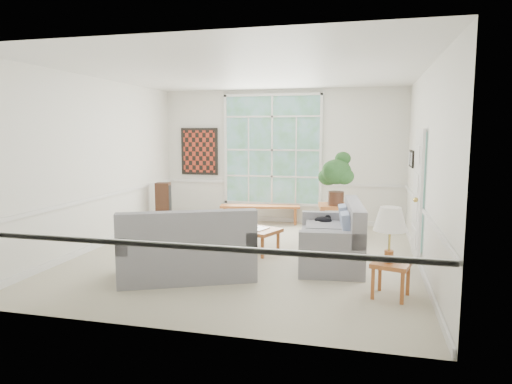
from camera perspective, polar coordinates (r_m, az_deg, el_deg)
floor at (r=7.72m, az=-1.09°, el=-7.96°), size 5.50×6.00×0.01m
ceiling at (r=7.50m, az=-1.14°, el=14.77°), size 5.50×6.00×0.02m
wall_back at (r=10.38m, az=3.16°, el=4.44°), size 5.50×0.02×3.00m
wall_front at (r=4.64m, az=-10.68°, el=0.56°), size 5.50×0.02×3.00m
wall_left at (r=8.58m, az=-19.18°, el=3.40°), size 0.02×6.00×3.00m
wall_right at (r=7.26m, az=20.39°, el=2.68°), size 0.02×6.00×3.00m
window_back at (r=10.37m, az=2.03°, el=5.27°), size 2.30×0.08×2.40m
entry_door at (r=7.89m, az=19.47°, el=-0.22°), size 0.08×0.90×2.10m
door_sidelight at (r=7.26m, az=19.98°, el=-0.08°), size 0.08×0.26×1.90m
wall_art at (r=10.86m, az=-7.10°, el=5.05°), size 0.90×0.06×1.10m
wall_frame_near at (r=8.99m, az=18.90°, el=3.90°), size 0.04×0.26×0.32m
wall_frame_far at (r=9.39m, az=18.69°, el=4.04°), size 0.04×0.26×0.32m
loveseat_right at (r=7.27m, az=9.28°, el=-5.04°), size 1.12×1.88×0.97m
loveseat_front at (r=6.59m, az=-8.62°, el=-6.17°), size 2.09×1.65×1.01m
coffee_table at (r=7.95m, az=-1.09°, el=-5.91°), size 1.26×0.99×0.42m
pewter_bowl at (r=7.86m, az=-1.59°, el=-4.27°), size 0.27×0.27×0.07m
window_bench at (r=10.27m, az=0.50°, el=-2.84°), size 1.81×0.68×0.42m
end_table at (r=9.23m, az=9.82°, el=-3.47°), size 0.73×0.73×0.63m
houseplant at (r=9.04m, az=10.00°, el=1.73°), size 0.75×0.75×1.07m
side_table at (r=6.02m, az=16.48°, el=-10.47°), size 0.54×0.54×0.45m
table_lamp at (r=5.84m, az=16.36°, el=-5.20°), size 0.45×0.45×0.70m
pet_bed at (r=10.37m, az=-5.64°, el=-3.63°), size 0.50×0.50×0.11m
floor_speaker at (r=10.17m, az=-11.51°, el=-1.55°), size 0.34×0.28×0.96m
cat at (r=7.87m, az=8.40°, el=-3.46°), size 0.35×0.30×0.14m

